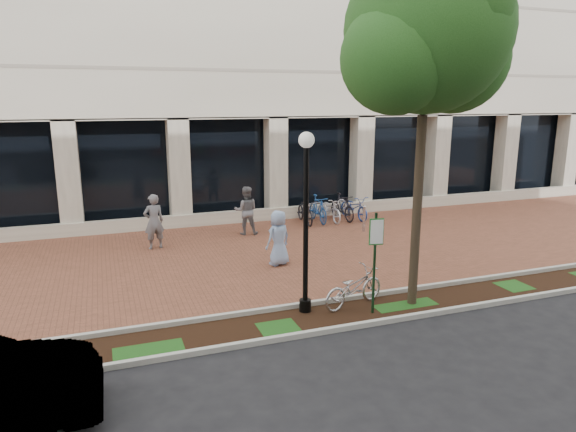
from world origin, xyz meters
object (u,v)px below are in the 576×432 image
object	(u,v)px
street_tree	(428,41)
pedestrian_left	(154,222)
locked_bicycle	(354,287)
pedestrian_right	(278,238)
bike_rack_cluster	(330,209)
lamppost	(306,213)
parking_sign	(375,250)
pedestrian_mid	(246,211)
bollard	(364,218)

from	to	relation	value
street_tree	pedestrian_left	xyz separation A→B (m)	(-5.50, 7.02, -5.24)
street_tree	locked_bicycle	world-z (taller)	street_tree
pedestrian_right	bike_rack_cluster	xyz separation A→B (m)	(3.86, 4.69, -0.33)
lamppost	street_tree	size ratio (longest dim) A/B	0.51
parking_sign	bike_rack_cluster	distance (m)	9.41
parking_sign	pedestrian_right	size ratio (longest dim) A/B	1.44
pedestrian_left	bike_rack_cluster	size ratio (longest dim) A/B	0.61
street_tree	pedestrian_left	size ratio (longest dim) A/B	4.41
pedestrian_right	pedestrian_left	bearing A→B (deg)	-63.46
parking_sign	pedestrian_mid	world-z (taller)	parking_sign
street_tree	parking_sign	bearing A→B (deg)	-169.67
bollard	parking_sign	bearing A→B (deg)	-116.64
street_tree	pedestrian_mid	bearing A→B (deg)	105.17
lamppost	parking_sign	bearing A→B (deg)	-23.80
parking_sign	lamppost	size ratio (longest dim) A/B	0.57
pedestrian_left	bollard	xyz separation A→B (m)	(7.67, -0.41, -0.41)
pedestrian_right	parking_sign	bearing A→B (deg)	81.22
street_tree	bike_rack_cluster	world-z (taller)	street_tree
pedestrian_left	bike_rack_cluster	world-z (taller)	pedestrian_left
pedestrian_mid	bike_rack_cluster	size ratio (longest dim) A/B	0.59
pedestrian_right	bike_rack_cluster	world-z (taller)	pedestrian_right
lamppost	pedestrian_left	size ratio (longest dim) A/B	2.26
pedestrian_mid	locked_bicycle	bearing A→B (deg)	109.72
parking_sign	locked_bicycle	distance (m)	1.22
locked_bicycle	bollard	bearing A→B (deg)	-47.26
pedestrian_mid	bike_rack_cluster	world-z (taller)	pedestrian_mid
pedestrian_left	bike_rack_cluster	bearing A→B (deg)	-178.97
pedestrian_left	pedestrian_right	bearing A→B (deg)	125.79
street_tree	bollard	distance (m)	8.96
locked_bicycle	bollard	xyz separation A→B (m)	(3.66, 6.28, 0.05)
locked_bicycle	pedestrian_mid	bearing A→B (deg)	-12.26
street_tree	locked_bicycle	size ratio (longest dim) A/B	4.55
pedestrian_mid	pedestrian_right	bearing A→B (deg)	104.20
lamppost	street_tree	xyz separation A→B (m)	(2.71, -0.41, 3.78)
pedestrian_mid	pedestrian_right	size ratio (longest dim) A/B	1.07
pedestrian_right	bike_rack_cluster	bearing A→B (deg)	-150.43
lamppost	locked_bicycle	bearing A→B (deg)	-4.05
bollard	bike_rack_cluster	distance (m)	2.09
street_tree	pedestrian_right	distance (m)	6.98
parking_sign	street_tree	bearing A→B (deg)	20.89
pedestrian_mid	bollard	size ratio (longest dim) A/B	1.75
parking_sign	pedestrian_mid	distance (m)	8.08
lamppost	pedestrian_left	world-z (taller)	lamppost
street_tree	locked_bicycle	bearing A→B (deg)	167.62
street_tree	bike_rack_cluster	bearing A→B (deg)	78.86
locked_bicycle	bike_rack_cluster	world-z (taller)	bike_rack_cluster
pedestrian_mid	parking_sign	bearing A→B (deg)	111.02
bollard	pedestrian_mid	bearing A→B (deg)	164.66
lamppost	bollard	bearing A→B (deg)	51.73
parking_sign	bike_rack_cluster	world-z (taller)	parking_sign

